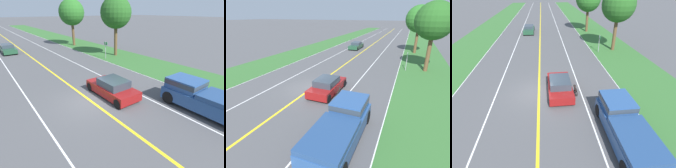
# 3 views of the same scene
# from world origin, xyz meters

# --- Properties ---
(ground_plane) EXTENTS (400.00, 400.00, 0.00)m
(ground_plane) POSITION_xyz_m (0.00, 0.00, 0.00)
(ground_plane) COLOR #4C4C4F
(centre_divider_line) EXTENTS (0.18, 160.00, 0.01)m
(centre_divider_line) POSITION_xyz_m (0.00, 0.00, 0.00)
(centre_divider_line) COLOR yellow
(centre_divider_line) RESTS_ON ground
(lane_edge_line_right) EXTENTS (0.14, 160.00, 0.01)m
(lane_edge_line_right) POSITION_xyz_m (7.00, 0.00, 0.00)
(lane_edge_line_right) COLOR white
(lane_edge_line_right) RESTS_ON ground
(lane_dash_same_dir) EXTENTS (0.10, 160.00, 0.01)m
(lane_dash_same_dir) POSITION_xyz_m (3.50, 0.00, 0.00)
(lane_dash_same_dir) COLOR white
(lane_dash_same_dir) RESTS_ON ground
(lane_dash_oncoming) EXTENTS (0.10, 160.00, 0.01)m
(lane_dash_oncoming) POSITION_xyz_m (-3.50, 0.00, 0.00)
(lane_dash_oncoming) COLOR white
(lane_dash_oncoming) RESTS_ON ground
(grass_verge_right) EXTENTS (6.00, 160.00, 0.03)m
(grass_verge_right) POSITION_xyz_m (10.00, 0.00, 0.01)
(grass_verge_right) COLOR #33662D
(grass_verge_right) RESTS_ON ground
(ego_car) EXTENTS (1.93, 4.33, 1.35)m
(ego_car) POSITION_xyz_m (1.75, -0.14, 0.63)
(ego_car) COLOR maroon
(ego_car) RESTS_ON ground
(dog) EXTENTS (0.26, 1.09, 0.76)m
(dog) POSITION_xyz_m (2.99, -0.58, 0.48)
(dog) COLOR black
(dog) RESTS_ON ground
(pickup_truck) EXTENTS (2.11, 5.59, 1.76)m
(pickup_truck) POSITION_xyz_m (5.05, -5.30, 0.91)
(pickup_truck) COLOR #284C84
(pickup_truck) RESTS_ON ground
(oncoming_car) EXTENTS (1.84, 4.79, 1.28)m
(oncoming_car) POSITION_xyz_m (-1.99, 20.99, 0.61)
(oncoming_car) COLOR #1E472D
(oncoming_car) RESTS_ON ground
(roadside_tree_right_near) EXTENTS (4.12, 4.12, 7.75)m
(roadside_tree_right_near) POSITION_xyz_m (9.94, 9.81, 5.64)
(roadside_tree_right_near) COLOR brown
(roadside_tree_right_near) RESTS_ON ground
(roadside_tree_right_far) EXTENTS (4.38, 4.38, 7.85)m
(roadside_tree_right_far) POSITION_xyz_m (8.74, 20.62, 5.62)
(roadside_tree_right_far) COLOR brown
(roadside_tree_right_far) RESTS_ON ground
(street_sign) EXTENTS (0.11, 0.64, 2.23)m
(street_sign) POSITION_xyz_m (7.76, 9.18, 1.42)
(street_sign) COLOR gray
(street_sign) RESTS_ON ground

